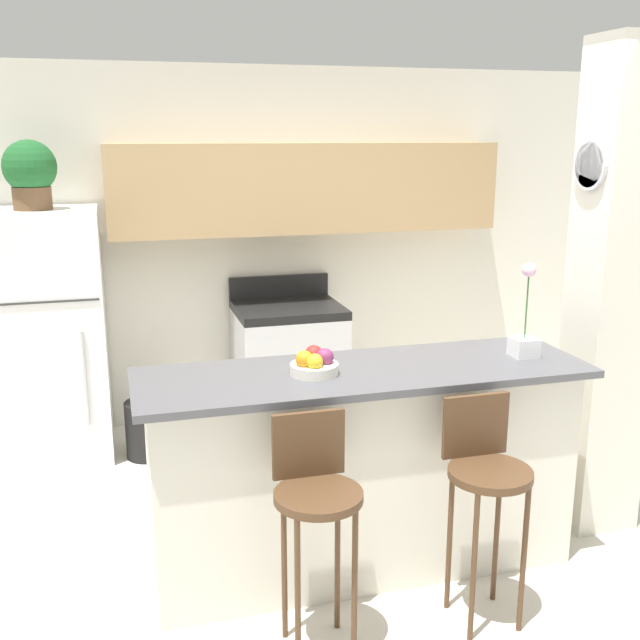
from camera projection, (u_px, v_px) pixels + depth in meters
name	position (u px, v px, depth m)	size (l,w,h in m)	color
ground_plane	(361.00, 564.00, 3.73)	(14.00, 14.00, 0.00)	beige
wall_back	(282.00, 224.00, 5.41)	(5.60, 0.38, 2.55)	silver
pillar_right	(611.00, 295.00, 3.85)	(0.38, 0.32, 2.55)	silver
counter_bar	(363.00, 469.00, 3.60)	(2.13, 0.65, 1.02)	silver
refrigerator	(45.00, 336.00, 4.84)	(0.76, 0.68, 1.63)	white
stove_range	(289.00, 366.00, 5.37)	(0.74, 0.64, 1.07)	silver
bar_stool_left	(316.00, 499.00, 2.99)	(0.36, 0.36, 1.00)	#4C331E
bar_stool_right	(486.00, 476.00, 3.19)	(0.36, 0.36, 1.00)	#4C331E
potted_plant_on_fridge	(30.00, 172.00, 4.59)	(0.33, 0.33, 0.43)	brown
orchid_vase	(525.00, 332.00, 3.65)	(0.12, 0.12, 0.47)	white
fruit_bowl	(314.00, 364.00, 3.40)	(0.22, 0.22, 0.12)	silver
trash_bin	(147.00, 429.00, 4.94)	(0.28, 0.28, 0.38)	black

